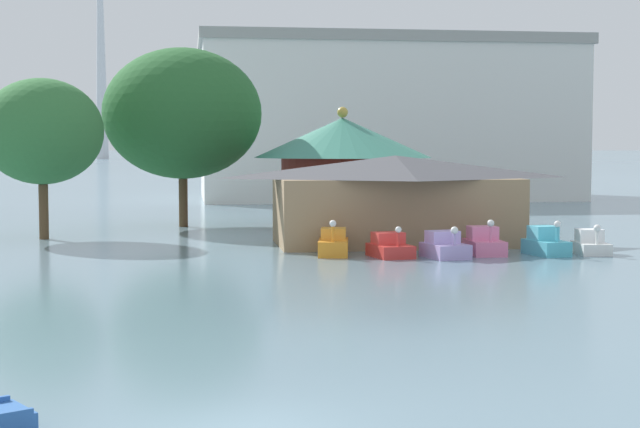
{
  "coord_description": "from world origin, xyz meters",
  "views": [
    {
      "loc": [
        -0.88,
        -17.53,
        5.3
      ],
      "look_at": [
        4.31,
        20.47,
        2.59
      ],
      "focal_mm": 54.87,
      "sensor_mm": 36.0,
      "label": 1
    }
  ],
  "objects_px": {
    "pedal_boat_orange": "(333,244)",
    "green_roof_pavilion": "(342,163)",
    "pedal_boat_pink": "(484,243)",
    "shoreline_tree_mid": "(182,114)",
    "pedal_boat_red": "(390,247)",
    "background_building_block": "(382,119)",
    "pedal_boat_cyan": "(545,244)",
    "boathouse": "(395,198)",
    "shoreline_tree_tall_left": "(42,132)",
    "pedal_boat_white": "(591,244)",
    "pedal_boat_lavender": "(445,247)"
  },
  "relations": [
    {
      "from": "pedal_boat_orange",
      "to": "pedal_boat_white",
      "type": "bearing_deg",
      "value": 94.46
    },
    {
      "from": "pedal_boat_cyan",
      "to": "background_building_block",
      "type": "height_order",
      "value": "background_building_block"
    },
    {
      "from": "pedal_boat_cyan",
      "to": "green_roof_pavilion",
      "type": "height_order",
      "value": "green_roof_pavilion"
    },
    {
      "from": "pedal_boat_red",
      "to": "pedal_boat_lavender",
      "type": "relative_size",
      "value": 1.01
    },
    {
      "from": "pedal_boat_lavender",
      "to": "pedal_boat_cyan",
      "type": "bearing_deg",
      "value": 83.11
    },
    {
      "from": "pedal_boat_orange",
      "to": "pedal_boat_red",
      "type": "height_order",
      "value": "pedal_boat_orange"
    },
    {
      "from": "boathouse",
      "to": "background_building_block",
      "type": "distance_m",
      "value": 47.15
    },
    {
      "from": "pedal_boat_white",
      "to": "boathouse",
      "type": "xyz_separation_m",
      "value": [
        -8.47,
        5.81,
        2.0
      ]
    },
    {
      "from": "background_building_block",
      "to": "pedal_boat_white",
      "type": "bearing_deg",
      "value": -90.13
    },
    {
      "from": "boathouse",
      "to": "shoreline_tree_tall_left",
      "type": "distance_m",
      "value": 20.16
    },
    {
      "from": "pedal_boat_white",
      "to": "background_building_block",
      "type": "distance_m",
      "value": 52.39
    },
    {
      "from": "shoreline_tree_mid",
      "to": "boathouse",
      "type": "bearing_deg",
      "value": -49.32
    },
    {
      "from": "pedal_boat_red",
      "to": "background_building_block",
      "type": "relative_size",
      "value": 0.07
    },
    {
      "from": "shoreline_tree_tall_left",
      "to": "background_building_block",
      "type": "distance_m",
      "value": 49.05
    },
    {
      "from": "shoreline_tree_mid",
      "to": "pedal_boat_pink",
      "type": "bearing_deg",
      "value": -51.81
    },
    {
      "from": "pedal_boat_orange",
      "to": "green_roof_pavilion",
      "type": "xyz_separation_m",
      "value": [
        2.98,
        15.85,
        3.64
      ]
    },
    {
      "from": "pedal_boat_orange",
      "to": "pedal_boat_lavender",
      "type": "relative_size",
      "value": 1.12
    },
    {
      "from": "pedal_boat_orange",
      "to": "pedal_boat_cyan",
      "type": "height_order",
      "value": "pedal_boat_orange"
    },
    {
      "from": "pedal_boat_orange",
      "to": "background_building_block",
      "type": "xyz_separation_m",
      "value": [
        12.64,
        50.7,
        7.36
      ]
    },
    {
      "from": "pedal_boat_red",
      "to": "shoreline_tree_mid",
      "type": "height_order",
      "value": "shoreline_tree_mid"
    },
    {
      "from": "green_roof_pavilion",
      "to": "shoreline_tree_mid",
      "type": "height_order",
      "value": "shoreline_tree_mid"
    },
    {
      "from": "pedal_boat_pink",
      "to": "shoreline_tree_mid",
      "type": "height_order",
      "value": "shoreline_tree_mid"
    },
    {
      "from": "pedal_boat_white",
      "to": "pedal_boat_orange",
      "type": "bearing_deg",
      "value": -89.95
    },
    {
      "from": "green_roof_pavilion",
      "to": "shoreline_tree_mid",
      "type": "distance_m",
      "value": 10.85
    },
    {
      "from": "pedal_boat_pink",
      "to": "green_roof_pavilion",
      "type": "relative_size",
      "value": 0.22
    },
    {
      "from": "pedal_boat_white",
      "to": "shoreline_tree_mid",
      "type": "relative_size",
      "value": 0.2
    },
    {
      "from": "pedal_boat_orange",
      "to": "shoreline_tree_mid",
      "type": "xyz_separation_m",
      "value": [
        -7.22,
        17.75,
        6.81
      ]
    },
    {
      "from": "pedal_boat_lavender",
      "to": "boathouse",
      "type": "relative_size",
      "value": 0.19
    },
    {
      "from": "pedal_boat_pink",
      "to": "shoreline_tree_mid",
      "type": "distance_m",
      "value": 24.43
    },
    {
      "from": "pedal_boat_lavender",
      "to": "shoreline_tree_tall_left",
      "type": "distance_m",
      "value": 24.0
    },
    {
      "from": "background_building_block",
      "to": "green_roof_pavilion",
      "type": "bearing_deg",
      "value": -105.49
    },
    {
      "from": "pedal_boat_pink",
      "to": "shoreline_tree_tall_left",
      "type": "relative_size",
      "value": 0.28
    },
    {
      "from": "pedal_boat_orange",
      "to": "green_roof_pavilion",
      "type": "height_order",
      "value": "green_roof_pavilion"
    },
    {
      "from": "pedal_boat_pink",
      "to": "shoreline_tree_tall_left",
      "type": "distance_m",
      "value": 25.41
    },
    {
      "from": "green_roof_pavilion",
      "to": "background_building_block",
      "type": "distance_m",
      "value": 36.35
    },
    {
      "from": "pedal_boat_orange",
      "to": "pedal_boat_red",
      "type": "distance_m",
      "value": 2.78
    },
    {
      "from": "boathouse",
      "to": "shoreline_tree_mid",
      "type": "bearing_deg",
      "value": 130.68
    },
    {
      "from": "background_building_block",
      "to": "pedal_boat_cyan",
      "type": "bearing_deg",
      "value": -92.72
    },
    {
      "from": "pedal_boat_orange",
      "to": "pedal_boat_red",
      "type": "relative_size",
      "value": 1.1
    },
    {
      "from": "pedal_boat_white",
      "to": "pedal_boat_lavender",
      "type": "bearing_deg",
      "value": -79.94
    },
    {
      "from": "pedal_boat_red",
      "to": "pedal_boat_white",
      "type": "xyz_separation_m",
      "value": [
        9.97,
        -0.06,
        0.01
      ]
    },
    {
      "from": "pedal_boat_white",
      "to": "green_roof_pavilion",
      "type": "relative_size",
      "value": 0.2
    },
    {
      "from": "boathouse",
      "to": "background_building_block",
      "type": "bearing_deg",
      "value": 79.44
    },
    {
      "from": "pedal_boat_red",
      "to": "background_building_block",
      "type": "distance_m",
      "value": 53.29
    },
    {
      "from": "green_roof_pavilion",
      "to": "shoreline_tree_tall_left",
      "type": "bearing_deg",
      "value": -162.59
    },
    {
      "from": "pedal_boat_red",
      "to": "shoreline_tree_tall_left",
      "type": "bearing_deg",
      "value": -133.66
    },
    {
      "from": "pedal_boat_orange",
      "to": "background_building_block",
      "type": "distance_m",
      "value": 52.76
    },
    {
      "from": "shoreline_tree_mid",
      "to": "pedal_boat_red",
      "type": "bearing_deg",
      "value": -62.62
    },
    {
      "from": "pedal_boat_red",
      "to": "pedal_boat_pink",
      "type": "distance_m",
      "value": 4.76
    },
    {
      "from": "shoreline_tree_tall_left",
      "to": "green_roof_pavilion",
      "type": "bearing_deg",
      "value": 17.41
    }
  ]
}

